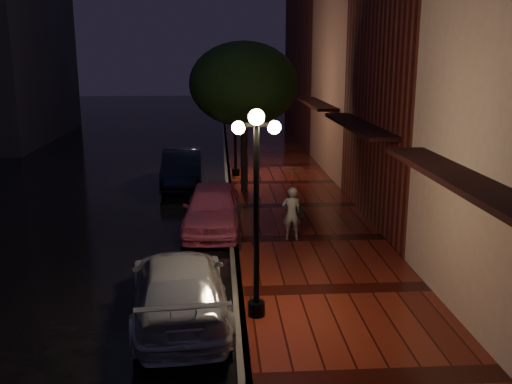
% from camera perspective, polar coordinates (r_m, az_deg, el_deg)
% --- Properties ---
extents(ground, '(120.00, 120.00, 0.00)m').
position_cam_1_polar(ground, '(16.91, -2.28, -5.26)').
color(ground, black).
rests_on(ground, ground).
extents(sidewalk, '(4.50, 60.00, 0.15)m').
position_cam_1_polar(sidewalk, '(17.08, 5.31, -4.84)').
color(sidewalk, '#47130C').
rests_on(sidewalk, ground).
extents(curb, '(0.25, 60.00, 0.15)m').
position_cam_1_polar(curb, '(16.88, -2.28, -5.01)').
color(curb, '#595451').
rests_on(curb, ground).
extents(storefront_mid, '(5.00, 8.00, 11.00)m').
position_cam_1_polar(storefront_mid, '(19.43, 19.06, 13.02)').
color(storefront_mid, '#511914').
rests_on(storefront_mid, ground).
extents(storefront_far, '(5.00, 8.00, 9.00)m').
position_cam_1_polar(storefront_far, '(27.03, 12.33, 11.33)').
color(storefront_far, '#8C5951').
rests_on(storefront_far, ground).
extents(storefront_extra, '(5.00, 12.00, 10.00)m').
position_cam_1_polar(storefront_extra, '(36.73, 8.03, 12.86)').
color(storefront_extra, '#511914').
rests_on(storefront_extra, ground).
extents(streetlamp_near, '(0.96, 0.36, 4.31)m').
position_cam_1_polar(streetlamp_near, '(11.38, 0.04, -1.04)').
color(streetlamp_near, black).
rests_on(streetlamp_near, sidewalk).
extents(streetlamp_far, '(0.96, 0.36, 4.31)m').
position_cam_1_polar(streetlamp_far, '(25.16, -2.09, 7.13)').
color(streetlamp_far, black).
rests_on(streetlamp_far, sidewalk).
extents(street_tree, '(4.16, 4.16, 5.80)m').
position_cam_1_polar(street_tree, '(22.03, -1.21, 10.48)').
color(street_tree, black).
rests_on(street_tree, sidewalk).
extents(pink_car, '(1.98, 4.49, 1.50)m').
position_cam_1_polar(pink_car, '(18.00, -4.33, -1.59)').
color(pink_car, '#E75F87').
rests_on(pink_car, ground).
extents(navy_car, '(1.74, 4.69, 1.53)m').
position_cam_1_polar(navy_car, '(24.24, -7.38, 2.38)').
color(navy_car, black).
rests_on(navy_car, ground).
extents(silver_car, '(2.46, 5.04, 1.41)m').
position_cam_1_polar(silver_car, '(12.25, -7.66, -9.45)').
color(silver_car, '#B2B2BA').
rests_on(silver_car, ground).
extents(woman_with_umbrella, '(0.92, 0.94, 2.21)m').
position_cam_1_polar(woman_with_umbrella, '(16.50, 3.64, 0.08)').
color(woman_with_umbrella, silver).
rests_on(woman_with_umbrella, sidewalk).
extents(parking_meter, '(0.14, 0.12, 1.33)m').
position_cam_1_polar(parking_meter, '(15.68, -1.67, -3.12)').
color(parking_meter, black).
rests_on(parking_meter, sidewalk).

